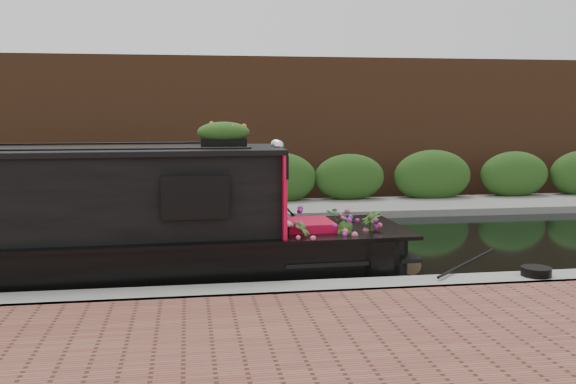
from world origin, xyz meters
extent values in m
plane|color=black|center=(0.00, 0.00, 0.00)|extent=(80.00, 80.00, 0.00)
cube|color=gray|center=(0.00, -3.30, 0.00)|extent=(40.00, 0.60, 0.50)
cube|color=slate|center=(0.00, 4.20, 0.00)|extent=(40.00, 2.40, 0.34)
cube|color=#264A18|center=(0.00, 5.10, 0.00)|extent=(40.00, 1.10, 2.80)
cube|color=brown|center=(0.00, 7.20, 0.00)|extent=(40.00, 1.00, 8.00)
cube|color=red|center=(1.37, -1.89, 1.29)|extent=(0.10, 1.59, 1.23)
cube|color=black|center=(0.17, -2.70, 1.36)|extent=(0.82, 0.05, 0.50)
cube|color=red|center=(1.85, -1.89, 0.64)|extent=(0.75, 0.84, 0.45)
sphere|color=silver|center=(1.38, -2.02, 2.01)|extent=(0.16, 0.16, 0.16)
sphere|color=silver|center=(1.38, -1.76, 2.01)|extent=(0.16, 0.16, 0.16)
cube|color=black|center=(0.60, -1.89, 2.05)|extent=(0.66, 0.25, 0.13)
ellipsoid|color=orange|center=(0.60, -1.89, 2.22)|extent=(0.72, 0.26, 0.22)
imported|color=#2E561C|center=(1.65, -2.50, 0.70)|extent=(0.34, 0.37, 0.58)
imported|color=#2E561C|center=(2.30, -2.40, 0.66)|extent=(0.33, 0.35, 0.51)
imported|color=#2E561C|center=(2.51, -1.32, 0.66)|extent=(0.59, 0.56, 0.51)
imported|color=#2E561C|center=(2.75, -2.18, 0.72)|extent=(0.45, 0.45, 0.62)
imported|color=#2E561C|center=(1.71, -1.24, 0.70)|extent=(0.24, 0.33, 0.58)
cylinder|color=brown|center=(3.45, -1.89, 0.14)|extent=(0.28, 0.38, 0.28)
cylinder|color=black|center=(4.80, -3.28, 0.31)|extent=(0.41, 0.41, 0.12)
camera|label=1|loc=(0.08, -11.27, 2.53)|focal=40.00mm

